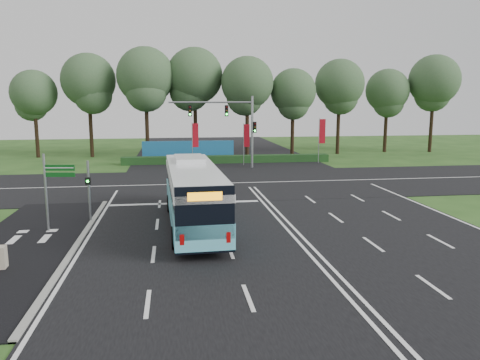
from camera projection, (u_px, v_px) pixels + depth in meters
name	position (u px, v px, depth m)	size (l,w,h in m)	color
ground	(278.00, 220.00, 25.80)	(120.00, 120.00, 0.00)	#234818
road_main	(278.00, 220.00, 25.80)	(20.00, 120.00, 0.04)	black
road_cross	(245.00, 183.00, 37.51)	(120.00, 14.00, 0.05)	black
bike_path	(23.00, 246.00, 21.12)	(5.00, 18.00, 0.06)	black
kerb_strip	(78.00, 243.00, 21.45)	(0.25, 18.00, 0.12)	gray
city_bus	(193.00, 194.00, 24.39)	(2.90, 11.94, 3.41)	#61CDE2
pedestrian_signal	(89.00, 189.00, 25.10)	(0.27, 0.41, 3.37)	gray
street_sign	(52.00, 183.00, 23.12)	(1.54, 0.29, 3.97)	gray
banner_flag_left	(195.00, 138.00, 46.55)	(0.65, 0.14, 4.43)	gray
banner_flag_mid	(246.00, 138.00, 47.51)	(0.62, 0.19, 4.29)	gray
banner_flag_right	(321.00, 134.00, 49.02)	(0.70, 0.10, 4.76)	gray
traffic_light_gantry	(234.00, 120.00, 45.06)	(8.41, 0.28, 7.00)	gray
hedge	(227.00, 159.00, 49.65)	(22.00, 1.20, 0.80)	#133415
blue_hoarding	(188.00, 151.00, 51.41)	(10.00, 0.30, 2.20)	#1A5E90
eucalyptus_row	(245.00, 83.00, 55.33)	(54.45, 9.36, 12.72)	black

